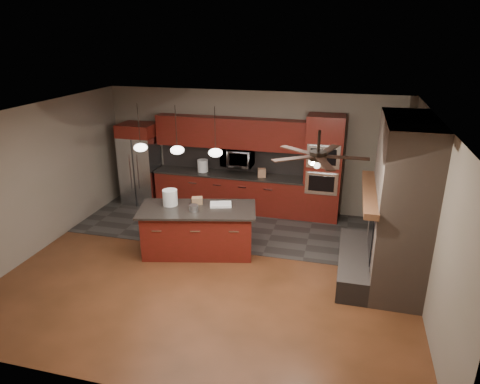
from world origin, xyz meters
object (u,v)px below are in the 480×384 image
(microwave, at_px, (238,157))
(counter_box, at_px, (262,173))
(cardboard_box, at_px, (197,201))
(oven_tower, at_px, (323,169))
(paint_tray, at_px, (221,204))
(paint_can, at_px, (194,208))
(kitchen_island, at_px, (198,230))
(refrigerator, at_px, (140,164))
(white_bucket, at_px, (170,197))
(counter_bucket, at_px, (203,166))

(microwave, xyz_separation_m, counter_box, (0.60, -0.10, -0.30))
(microwave, relative_size, cardboard_box, 3.58)
(oven_tower, bearing_deg, counter_box, -178.22)
(paint_tray, relative_size, cardboard_box, 1.97)
(microwave, height_order, paint_can, microwave)
(oven_tower, relative_size, kitchen_island, 1.01)
(oven_tower, xyz_separation_m, paint_can, (-2.18, -2.35, -0.21))
(refrigerator, relative_size, counter_box, 10.02)
(microwave, relative_size, paint_tray, 1.82)
(oven_tower, bearing_deg, refrigerator, -179.04)
(white_bucket, bearing_deg, counter_bucket, 92.77)
(paint_can, bearing_deg, white_bucket, 163.57)
(kitchen_island, xyz_separation_m, counter_box, (0.78, 2.18, 0.53))
(oven_tower, xyz_separation_m, cardboard_box, (-2.24, -2.01, -0.21))
(paint_can, relative_size, counter_bucket, 0.59)
(refrigerator, height_order, counter_bucket, refrigerator)
(white_bucket, xyz_separation_m, paint_can, (0.53, -0.16, -0.09))
(oven_tower, relative_size, refrigerator, 1.20)
(paint_can, bearing_deg, paint_tray, 41.75)
(refrigerator, bearing_deg, counter_bucket, 2.93)
(refrigerator, distance_m, white_bucket, 2.71)
(microwave, xyz_separation_m, refrigerator, (-2.44, -0.13, -0.31))
(counter_bucket, bearing_deg, refrigerator, -177.07)
(counter_box, bearing_deg, refrigerator, 165.41)
(kitchen_island, bearing_deg, white_bucket, 162.88)
(microwave, distance_m, paint_tray, 2.08)
(white_bucket, height_order, paint_can, white_bucket)
(oven_tower, xyz_separation_m, microwave, (-1.98, 0.06, 0.11))
(refrigerator, distance_m, cardboard_box, 2.91)
(cardboard_box, bearing_deg, kitchen_island, -90.91)
(microwave, bearing_deg, oven_tower, -1.66)
(microwave, distance_m, white_bucket, 2.38)
(microwave, bearing_deg, counter_box, -9.45)
(white_bucket, relative_size, paint_can, 1.78)
(oven_tower, height_order, cardboard_box, oven_tower)
(refrigerator, distance_m, paint_tray, 3.26)
(kitchen_island, bearing_deg, oven_tower, 32.42)
(oven_tower, distance_m, refrigerator, 4.42)
(white_bucket, xyz_separation_m, cardboard_box, (0.48, 0.18, -0.09))
(paint_tray, bearing_deg, cardboard_box, 166.32)
(paint_can, height_order, cardboard_box, cardboard_box)
(microwave, xyz_separation_m, kitchen_island, (-0.18, -2.28, -0.84))
(microwave, height_order, counter_bucket, microwave)
(cardboard_box, height_order, counter_box, counter_box)
(paint_can, xyz_separation_m, paint_tray, (0.41, 0.37, -0.04))
(paint_tray, height_order, counter_bucket, counter_bucket)
(paint_tray, height_order, cardboard_box, cardboard_box)
(white_bucket, bearing_deg, paint_tray, 12.61)
(cardboard_box, distance_m, counter_bucket, 2.10)
(microwave, relative_size, white_bucket, 2.41)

